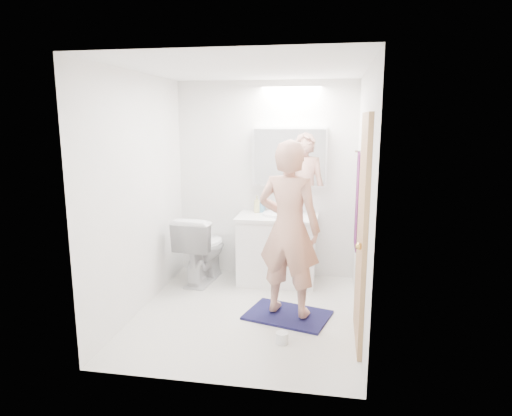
% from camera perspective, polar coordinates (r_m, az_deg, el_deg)
% --- Properties ---
extents(floor, '(2.50, 2.50, 0.00)m').
position_cam_1_polar(floor, '(4.67, -1.16, -13.32)').
color(floor, silver).
rests_on(floor, ground).
extents(ceiling, '(2.50, 2.50, 0.00)m').
position_cam_1_polar(ceiling, '(4.27, -1.29, 17.39)').
color(ceiling, white).
rests_on(ceiling, floor).
extents(wall_back, '(2.50, 0.00, 2.50)m').
position_cam_1_polar(wall_back, '(5.53, 1.26, 3.54)').
color(wall_back, white).
rests_on(wall_back, floor).
extents(wall_front, '(2.50, 0.00, 2.50)m').
position_cam_1_polar(wall_front, '(3.12, -5.63, -2.59)').
color(wall_front, white).
rests_on(wall_front, floor).
extents(wall_left, '(0.00, 2.50, 2.50)m').
position_cam_1_polar(wall_left, '(4.65, -14.66, 1.69)').
color(wall_left, white).
rests_on(wall_left, floor).
extents(wall_right, '(0.00, 2.50, 2.50)m').
position_cam_1_polar(wall_right, '(4.24, 13.51, 0.86)').
color(wall_right, white).
rests_on(wall_right, floor).
extents(vanity_cabinet, '(0.90, 0.55, 0.78)m').
position_cam_1_polar(vanity_cabinet, '(5.40, 2.70, -5.46)').
color(vanity_cabinet, white).
rests_on(vanity_cabinet, floor).
extents(countertop, '(0.95, 0.58, 0.04)m').
position_cam_1_polar(countertop, '(5.30, 2.74, -1.21)').
color(countertop, white).
rests_on(countertop, vanity_cabinet).
extents(sink_basin, '(0.36, 0.36, 0.03)m').
position_cam_1_polar(sink_basin, '(5.32, 2.79, -0.77)').
color(sink_basin, white).
rests_on(sink_basin, countertop).
extents(faucet, '(0.02, 0.02, 0.16)m').
position_cam_1_polar(faucet, '(5.49, 3.04, 0.30)').
color(faucet, silver).
rests_on(faucet, countertop).
extents(medicine_cabinet, '(0.88, 0.14, 0.70)m').
position_cam_1_polar(medicine_cabinet, '(5.39, 4.33, 6.52)').
color(medicine_cabinet, white).
rests_on(medicine_cabinet, wall_back).
extents(mirror_panel, '(0.84, 0.01, 0.66)m').
position_cam_1_polar(mirror_panel, '(5.31, 4.25, 6.45)').
color(mirror_panel, silver).
rests_on(mirror_panel, medicine_cabinet).
extents(toilet, '(0.55, 0.85, 0.82)m').
position_cam_1_polar(toilet, '(5.47, -6.88, -5.08)').
color(toilet, white).
rests_on(toilet, floor).
extents(bath_rug, '(0.92, 0.74, 0.02)m').
position_cam_1_polar(bath_rug, '(4.62, 4.05, -13.47)').
color(bath_rug, '#13163C').
rests_on(bath_rug, floor).
extents(person, '(0.71, 0.56, 1.71)m').
position_cam_1_polar(person, '(4.33, 4.21, -2.66)').
color(person, tan).
rests_on(person, bath_rug).
extents(door, '(0.04, 0.80, 2.00)m').
position_cam_1_polar(door, '(3.94, 13.39, -2.90)').
color(door, '#A58452').
rests_on(door, wall_right).
extents(door_knob, '(0.06, 0.06, 0.06)m').
position_cam_1_polar(door_knob, '(3.66, 13.00, -4.77)').
color(door_knob, gold).
rests_on(door_knob, door).
extents(towel, '(0.02, 0.42, 1.00)m').
position_cam_1_polar(towel, '(4.80, 12.81, 0.87)').
color(towel, '#17133C').
rests_on(towel, wall_right).
extents(towel_hook, '(0.07, 0.02, 0.02)m').
position_cam_1_polar(towel_hook, '(4.74, 12.92, 7.07)').
color(towel_hook, silver).
rests_on(towel_hook, wall_right).
extents(soap_bottle_a, '(0.11, 0.11, 0.21)m').
position_cam_1_polar(soap_bottle_a, '(5.46, 0.11, 0.51)').
color(soap_bottle_a, '#C6C180').
rests_on(soap_bottle_a, countertop).
extents(soap_bottle_b, '(0.09, 0.09, 0.17)m').
position_cam_1_polar(soap_bottle_b, '(5.48, 0.71, 0.33)').
color(soap_bottle_b, '#528CB1').
rests_on(soap_bottle_b, countertop).
extents(toothbrush_cup, '(0.12, 0.12, 0.08)m').
position_cam_1_polar(toothbrush_cup, '(5.42, 5.12, -0.28)').
color(toothbrush_cup, '#3B44B3').
rests_on(toothbrush_cup, countertop).
extents(toilet_paper_roll, '(0.11, 0.11, 0.10)m').
position_cam_1_polar(toilet_paper_roll, '(4.11, 3.34, -16.20)').
color(toilet_paper_roll, white).
rests_on(toilet_paper_roll, floor).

